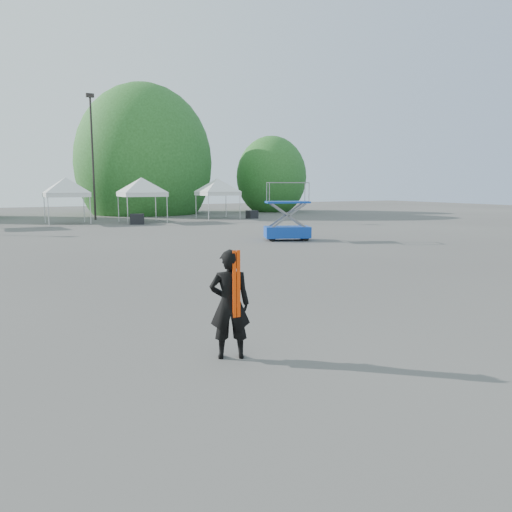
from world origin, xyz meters
name	(u,v)px	position (x,y,z in m)	size (l,w,h in m)	color
ground	(227,318)	(0.00, 0.00, 0.00)	(120.00, 120.00, 0.00)	#474442
light_pole_east	(92,150)	(3.00, 32.00, 5.52)	(0.60, 0.25, 9.80)	black
tree_mid_e	(144,163)	(9.00, 39.00, 4.84)	(5.12, 5.12, 7.79)	#382314
tree_far_e	(271,177)	(22.00, 37.00, 3.63)	(3.84, 3.84, 5.84)	#382314
tent_e	(66,181)	(0.51, 28.92, 3.06)	(4.20, 4.20, 3.88)	silver
tent_f	(142,181)	(5.67, 27.72, 3.06)	(4.39, 4.39, 3.88)	silver
tent_g	(217,182)	(12.26, 28.80, 3.06)	(4.19, 4.19, 3.88)	silver
man	(230,304)	(-0.97, -2.23, 0.89)	(0.76, 0.64, 1.78)	black
scissor_lift	(287,211)	(8.87, 12.17, 1.47)	(2.51, 1.86, 2.91)	#0C259D
crate_mid	(137,219)	(4.83, 26.05, 0.37)	(0.95, 0.74, 0.74)	black
crate_east	(252,214)	(14.98, 27.86, 0.33)	(0.86, 0.67, 0.67)	black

